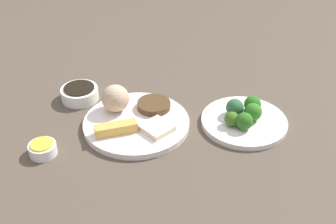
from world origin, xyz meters
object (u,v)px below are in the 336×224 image
Objects in this scene: main_plate at (136,122)px; sauce_ramekin_hot_mustard at (43,149)px; broccoli_plate at (244,122)px; soy_sauce_bowl at (80,94)px.

main_plate is 4.16× the size of sauce_ramekin_hot_mustard.
sauce_ramekin_hot_mustard is (0.50, -0.01, 0.01)m from broccoli_plate.
soy_sauce_bowl is (0.13, -0.16, 0.01)m from main_plate.
soy_sauce_bowl is at bearing -29.60° from broccoli_plate.
soy_sauce_bowl is at bearing -51.27° from main_plate.
sauce_ramekin_hot_mustard is (0.23, 0.06, 0.01)m from main_plate.
broccoli_plate is (-0.27, 0.07, -0.00)m from main_plate.
soy_sauce_bowl is (0.39, -0.22, 0.01)m from broccoli_plate.
main_plate is 0.24m from sauce_ramekin_hot_mustard.
main_plate is at bearing 128.73° from soy_sauce_bowl.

